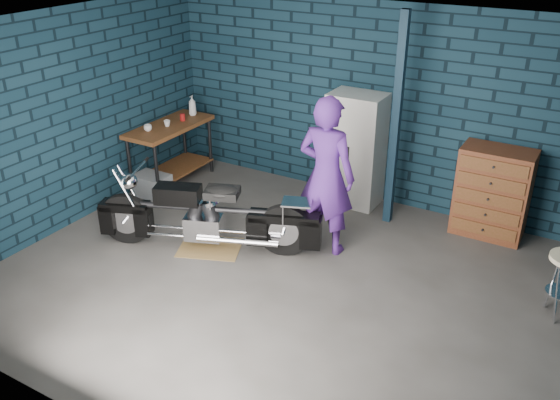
# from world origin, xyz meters

# --- Properties ---
(ground) EXTENTS (6.00, 6.00, 0.00)m
(ground) POSITION_xyz_m (0.00, 0.00, 0.00)
(ground) COLOR #524F4C
(ground) RESTS_ON ground
(room_walls) EXTENTS (6.02, 5.01, 2.71)m
(room_walls) POSITION_xyz_m (0.00, 0.55, 1.90)
(room_walls) COLOR #0E2531
(room_walls) RESTS_ON ground
(support_post) EXTENTS (0.10, 0.10, 2.70)m
(support_post) POSITION_xyz_m (0.55, 1.95, 1.35)
(support_post) COLOR #102535
(support_post) RESTS_ON ground
(workbench) EXTENTS (0.60, 1.40, 0.91)m
(workbench) POSITION_xyz_m (-2.68, 1.48, 0.46)
(workbench) COLOR brown
(workbench) RESTS_ON ground
(drip_mat) EXTENTS (0.89, 0.78, 0.01)m
(drip_mat) POSITION_xyz_m (-1.06, 0.18, 0.00)
(drip_mat) COLOR brown
(drip_mat) RESTS_ON ground
(motorcycle) EXTENTS (2.36, 1.42, 1.01)m
(motorcycle) POSITION_xyz_m (-1.06, 0.18, 0.51)
(motorcycle) COLOR black
(motorcycle) RESTS_ON ground
(person) EXTENTS (0.70, 0.46, 1.91)m
(person) POSITION_xyz_m (0.14, 0.89, 0.95)
(person) COLOR #4B217B
(person) RESTS_ON ground
(storage_bin) EXTENTS (0.50, 0.35, 0.31)m
(storage_bin) POSITION_xyz_m (-2.66, 0.98, 0.15)
(storage_bin) COLOR gray
(storage_bin) RESTS_ON ground
(locker) EXTENTS (0.73, 0.52, 1.56)m
(locker) POSITION_xyz_m (-0.08, 2.23, 0.78)
(locker) COLOR silver
(locker) RESTS_ON ground
(tool_chest) EXTENTS (0.85, 0.47, 1.14)m
(tool_chest) POSITION_xyz_m (1.76, 2.23, 0.57)
(tool_chest) COLOR brown
(tool_chest) RESTS_ON ground
(cup_a) EXTENTS (0.13, 0.13, 0.09)m
(cup_a) POSITION_xyz_m (-2.76, 1.12, 0.96)
(cup_a) COLOR beige
(cup_a) RESTS_ON workbench
(cup_b) EXTENTS (0.12, 0.12, 0.09)m
(cup_b) POSITION_xyz_m (-2.66, 1.41, 0.95)
(cup_b) COLOR beige
(cup_b) RESTS_ON workbench
(mug_red) EXTENTS (0.08, 0.08, 0.10)m
(mug_red) POSITION_xyz_m (-2.63, 1.73, 0.96)
(mug_red) COLOR maroon
(mug_red) RESTS_ON workbench
(bottle) EXTENTS (0.13, 0.13, 0.30)m
(bottle) POSITION_xyz_m (-2.66, 2.02, 1.06)
(bottle) COLOR gray
(bottle) RESTS_ON workbench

